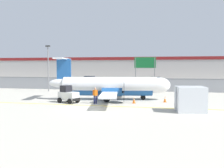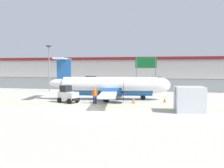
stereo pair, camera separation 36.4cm
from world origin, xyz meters
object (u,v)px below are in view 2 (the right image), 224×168
traffic_cone_near_left (134,100)px  apron_light_pole (49,64)px  parked_car_1 (117,81)px  parked_car_0 (90,79)px  commuter_airplane (112,86)px  highway_sign (146,65)px  cargo_container (189,99)px  baggage_tug (68,95)px  ground_crew_worker (95,95)px  traffic_cone_near_right (165,99)px  parked_car_2 (156,81)px  parked_car_3 (203,84)px

traffic_cone_near_left → apron_light_pole: 18.46m
parked_car_1 → parked_car_0: bearing=134.0°
commuter_airplane → parked_car_1: 21.57m
apron_light_pole → highway_sign: 15.89m
cargo_container → traffic_cone_near_left: 6.79m
commuter_airplane → baggage_tug: size_ratio=6.23×
parked_car_0 → baggage_tug: bearing=109.9°
ground_crew_worker → highway_sign: highway_sign is taller
highway_sign → apron_light_pole: bearing=-158.5°
traffic_cone_near_right → parked_car_2: 26.91m
ground_crew_worker → parked_car_3: bearing=-52.5°
baggage_tug → traffic_cone_near_right: (10.31, 2.61, -0.54)m
ground_crew_worker → parked_car_0: size_ratio=0.39×
traffic_cone_near_left → parked_car_2: bearing=88.3°
commuter_airplane → baggage_tug: bearing=-150.8°
cargo_container → parked_car_1: size_ratio=0.61×
parked_car_1 → apron_light_pole: bearing=-125.9°
baggage_tug → traffic_cone_near_left: baggage_tug is taller
parked_car_1 → baggage_tug: bearing=-95.3°
ground_crew_worker → apron_light_pole: bearing=23.8°
parked_car_0 → apron_light_pole: bearing=95.7°
traffic_cone_near_left → baggage_tug: bearing=-171.2°
traffic_cone_near_left → parked_car_1: bearing=105.8°
cargo_container → parked_car_1: 30.11m
commuter_airplane → parked_car_0: commuter_airplane is taller
commuter_airplane → apron_light_pole: size_ratio=2.21×
commuter_airplane → baggage_tug: commuter_airplane is taller
baggage_tug → traffic_cone_near_right: bearing=36.2°
parked_car_3 → apron_light_pole: apron_light_pole is taller
commuter_airplane → traffic_cone_near_left: commuter_airplane is taller
traffic_cone_near_left → parked_car_1: parked_car_1 is taller
traffic_cone_near_left → traffic_cone_near_right: bearing=24.9°
parked_car_0 → apron_light_pole: 20.91m
cargo_container → baggage_tug: bearing=159.1°
parked_car_3 → apron_light_pole: bearing=-158.4°
traffic_cone_near_right → parked_car_1: parked_car_1 is taller
cargo_container → parked_car_3: (4.20, 24.73, -0.21)m
commuter_airplane → traffic_cone_near_left: bearing=-49.3°
cargo_container → traffic_cone_near_left: cargo_container is taller
cargo_container → parked_car_2: cargo_container is taller
cargo_container → parked_car_0: bearing=112.3°
parked_car_2 → cargo_container: bearing=99.6°
ground_crew_worker → parked_car_1: size_ratio=0.39×
traffic_cone_near_right → parked_car_0: (-17.96, 29.20, 0.58)m
parked_car_0 → apron_light_pole: (-0.23, -20.63, 3.41)m
parked_car_2 → parked_car_3: size_ratio=1.00×
cargo_container → parked_car_2: size_ratio=0.62×
parked_car_0 → apron_light_pole: apron_light_pole is taller
traffic_cone_near_left → highway_sign: size_ratio=0.12×
ground_crew_worker → traffic_cone_near_left: 4.19m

